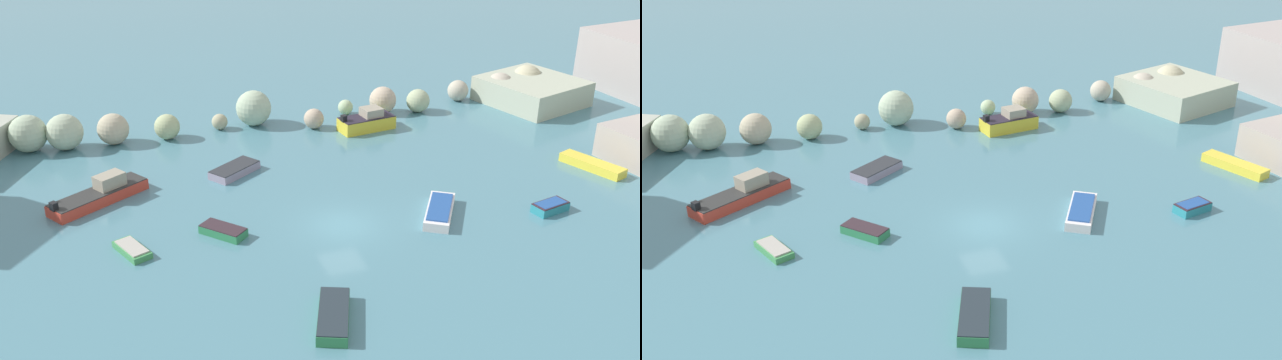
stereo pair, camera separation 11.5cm
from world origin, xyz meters
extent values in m
plane|color=teal|center=(0.00, 0.00, 0.00)|extent=(160.00, 160.00, 0.00)
cube|color=#ACB39B|center=(22.49, 15.53, 1.04)|extent=(8.93, 9.05, 2.07)
sphere|color=#A8BB9D|center=(-17.71, 17.42, 1.35)|extent=(2.71, 2.71, 2.71)
sphere|color=#AABA9C|center=(-15.22, 17.01, 1.32)|extent=(2.63, 2.63, 2.63)
sphere|color=#B5AB8E|center=(-11.85, 16.99, 1.16)|extent=(2.32, 2.32, 2.32)
sphere|color=#AAB685|center=(-7.97, 16.78, 0.95)|extent=(1.91, 1.91, 1.91)
sphere|color=tan|center=(-3.88, 17.52, 0.61)|extent=(1.23, 1.23, 1.23)
sphere|color=#A8BC9D|center=(-1.14, 17.66, 1.38)|extent=(2.76, 2.76, 2.76)
sphere|color=tan|center=(3.12, 15.50, 0.78)|extent=(1.56, 1.56, 1.56)
sphere|color=#A7BF93|center=(6.51, 17.69, 0.61)|extent=(1.22, 1.22, 1.22)
sphere|color=#BDA890|center=(9.51, 17.08, 1.10)|extent=(2.20, 2.20, 2.20)
sphere|color=#A8B58D|center=(12.37, 16.42, 0.96)|extent=(1.91, 1.91, 1.91)
sphere|color=#B5AC96|center=(16.84, 17.99, 0.89)|extent=(1.77, 1.77, 1.77)
sphere|color=#B6AB98|center=(20.24, 16.94, 1.21)|extent=(2.42, 2.42, 2.42)
sphere|color=#B9B28F|center=(23.23, 17.52, 1.34)|extent=(2.67, 2.67, 2.67)
cube|color=#30804A|center=(-3.53, -8.65, 0.27)|extent=(2.77, 4.23, 0.55)
cube|color=#212C33|center=(-3.53, -8.65, 0.58)|extent=(2.72, 4.15, 0.06)
cube|color=teal|center=(12.55, -2.19, 0.26)|extent=(2.40, 1.56, 0.52)
cube|color=#32212A|center=(12.55, -2.19, 0.55)|extent=(2.35, 1.53, 0.06)
cube|color=#234C93|center=(12.55, -2.19, 0.56)|extent=(2.04, 1.33, 0.08)
cube|color=#93869D|center=(-4.52, 9.03, 0.26)|extent=(3.76, 3.32, 0.51)
cube|color=#292C31|center=(-4.52, 9.03, 0.54)|extent=(3.69, 3.25, 0.06)
cube|color=#2E804D|center=(-6.85, 1.04, 0.24)|extent=(2.65, 2.75, 0.47)
cube|color=#31232A|center=(-6.85, 1.04, 0.50)|extent=(2.60, 2.69, 0.06)
cube|color=gold|center=(6.89, 13.97, 0.50)|extent=(4.52, 2.41, 1.00)
cube|color=#241E2C|center=(6.89, 13.97, 1.03)|extent=(4.43, 2.36, 0.06)
cube|color=#9E937F|center=(7.30, 14.03, 1.35)|extent=(1.67, 1.56, 0.71)
cube|color=black|center=(4.92, 13.66, 1.25)|extent=(0.42, 0.49, 0.50)
cube|color=white|center=(5.91, -0.65, 0.28)|extent=(3.56, 4.47, 0.56)
cube|color=#234C93|center=(5.91, -0.65, 0.60)|extent=(3.03, 3.80, 0.08)
cube|color=#C33C2C|center=(-13.39, 7.49, 0.34)|extent=(6.29, 4.90, 0.68)
cube|color=#2C2C2B|center=(-13.39, 7.49, 0.71)|extent=(6.16, 4.80, 0.06)
cube|color=#9E937F|center=(-12.63, 7.99, 1.12)|extent=(2.11, 1.91, 0.88)
cube|color=black|center=(-15.95, 5.83, 0.93)|extent=(0.54, 0.57, 0.50)
cube|color=yellow|center=(18.88, 2.30, 0.31)|extent=(2.71, 4.62, 0.61)
cube|color=#3F8E4F|center=(-11.97, 0.62, 0.18)|extent=(2.04, 2.81, 0.35)
cube|color=#ADA89E|center=(-11.97, 0.62, 0.39)|extent=(1.74, 2.38, 0.08)
camera|label=1|loc=(-12.78, -35.20, 20.61)|focal=41.00mm
camera|label=2|loc=(-12.67, -35.24, 20.61)|focal=41.00mm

